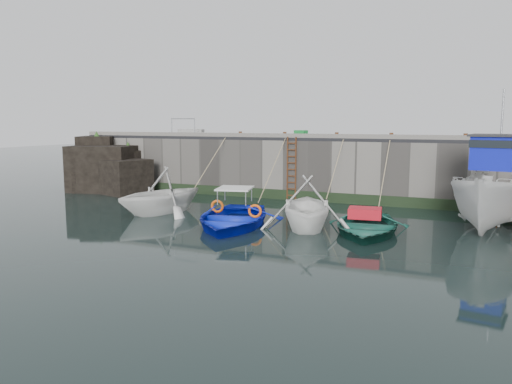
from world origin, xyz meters
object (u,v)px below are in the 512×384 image
at_px(ladder, 291,169).
at_px(boat_near_blacktrim, 306,228).
at_px(bollard_c, 337,135).
at_px(bollard_e, 466,137).
at_px(boat_near_navy, 366,232).
at_px(fish_crate, 301,133).
at_px(boat_near_white, 162,213).
at_px(bollard_b, 285,135).
at_px(bollard_a, 240,134).
at_px(boat_near_blue, 232,225).
at_px(bollard_d, 391,136).
at_px(boat_far_white, 493,198).

relative_size(ladder, boat_near_blacktrim, 0.74).
bearing_deg(bollard_c, bollard_e, 0.00).
relative_size(boat_near_navy, fish_crate, 7.29).
relative_size(boat_near_white, boat_near_navy, 0.93).
xyz_separation_m(bollard_b, bollard_c, (2.70, 0.00, 0.00)).
bearing_deg(bollard_b, bollard_a, 180.00).
relative_size(boat_near_navy, bollard_b, 16.74).
bearing_deg(bollard_c, boat_near_blue, -107.00).
relative_size(boat_near_blacktrim, bollard_e, 15.44).
bearing_deg(ladder, bollard_c, 8.67).
bearing_deg(bollard_a, fish_crate, 33.35).
height_order(boat_near_blacktrim, fish_crate, fish_crate).
relative_size(boat_near_blue, bollard_c, 18.83).
relative_size(boat_near_navy, bollard_d, 16.74).
relative_size(bollard_b, bollard_c, 1.00).
bearing_deg(bollard_c, bollard_b, 180.00).
height_order(boat_near_blue, boat_far_white, boat_far_white).
distance_m(fish_crate, bollard_e, 8.44).
bearing_deg(boat_near_navy, bollard_e, 56.41).
xyz_separation_m(boat_near_blacktrim, boat_far_white, (6.36, 3.11, 1.08)).
bearing_deg(boat_near_navy, fish_crate, 115.31).
relative_size(boat_near_white, bollard_c, 15.65).
bearing_deg(boat_near_blue, boat_near_white, 150.47).
height_order(boat_far_white, bollard_b, boat_far_white).
bearing_deg(bollard_d, ladder, -176.00).
distance_m(bollard_a, bollard_c, 5.20).
height_order(fish_crate, bollard_e, fish_crate).
bearing_deg(boat_near_blacktrim, bollard_d, 54.63).
height_order(boat_near_blacktrim, bollard_d, bollard_d).
xyz_separation_m(fish_crate, bollard_b, (-0.26, -1.81, -0.03)).
bearing_deg(boat_near_navy, boat_near_blue, -177.51).
distance_m(boat_near_blacktrim, bollard_e, 8.90).
relative_size(boat_far_white, bollard_d, 24.87).
bearing_deg(bollard_c, bollard_a, 180.00).
xyz_separation_m(fish_crate, bollard_d, (5.04, -1.81, -0.03)).
xyz_separation_m(boat_near_navy, bollard_e, (3.03, 6.23, 3.30)).
bearing_deg(boat_far_white, ladder, 170.98).
xyz_separation_m(boat_far_white, bollard_d, (-4.33, 3.29, 2.22)).
bearing_deg(boat_near_white, bollard_a, 96.78).
relative_size(boat_near_white, boat_far_white, 0.63).
xyz_separation_m(boat_near_white, bollard_e, (12.02, 5.94, 3.30)).
xyz_separation_m(fish_crate, bollard_c, (2.44, -1.81, -0.03)).
distance_m(boat_far_white, bollard_a, 12.76).
relative_size(boat_near_navy, bollard_e, 16.74).
distance_m(boat_near_navy, bollard_e, 7.67).
distance_m(ladder, boat_near_blacktrim, 6.85).
bearing_deg(boat_near_navy, bollard_a, 134.34).
distance_m(boat_near_blue, boat_far_white, 9.93).
distance_m(bollard_b, bollard_d, 5.30).
height_order(bollard_a, bollard_c, same).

